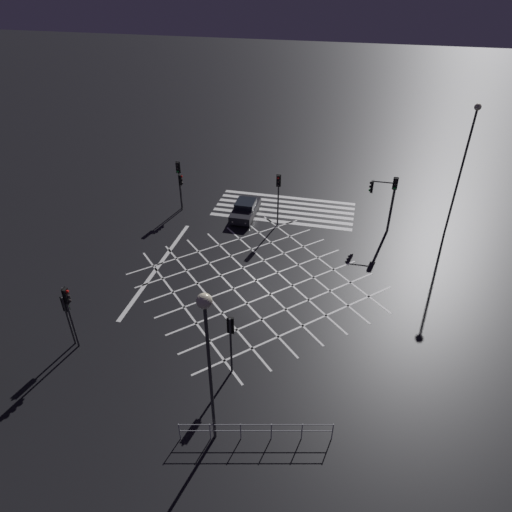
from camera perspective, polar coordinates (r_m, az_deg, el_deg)
ground_plane at (r=30.48m, az=-0.00°, el=-3.08°), size 200.00×200.00×0.00m
road_markings at (r=35.03m, az=1.49°, el=2.28°), size 17.65×21.82×0.01m
traffic_light_se_cross at (r=38.50m, az=-9.63°, el=9.88°), size 0.36×0.39×4.22m
traffic_light_ne_main at (r=25.82m, az=-22.37°, el=-5.78°), size 0.39×0.36×4.07m
traffic_light_ne_cross at (r=26.50m, az=-22.56°, el=-6.27°), size 0.36×0.39×3.27m
traffic_light_sw_main at (r=35.88m, az=15.35°, el=7.43°), size 1.96×0.36×4.24m
traffic_light_se_main at (r=38.45m, az=-9.40°, el=8.79°), size 0.39×0.36×3.28m
traffic_light_median_north at (r=22.84m, az=-3.15°, el=-9.63°), size 0.36×0.39×3.62m
traffic_light_sw_cross at (r=35.83m, az=16.81°, el=7.46°), size 0.36×0.39×4.58m
traffic_light_median_south at (r=35.32m, az=2.80°, el=8.26°), size 0.36×0.39×4.36m
street_lamp_west at (r=17.54m, az=-6.14°, el=-9.85°), size 0.60×0.60×8.19m
street_lamp_far at (r=35.90m, az=24.66°, el=11.38°), size 0.45×0.45×9.97m
waiting_car at (r=37.86m, az=-1.34°, el=5.89°), size 1.72×4.19×1.28m
pedestrian_railing at (r=21.57m, az=-0.00°, el=-20.88°), size 6.67×1.61×1.05m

